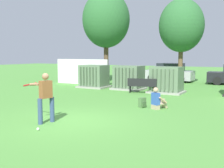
# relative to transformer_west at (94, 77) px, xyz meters

# --- Properties ---
(ground_plane) EXTENTS (96.00, 96.00, 0.00)m
(ground_plane) POSITION_rel_transformer_west_xyz_m (4.77, -9.03, -0.79)
(ground_plane) COLOR #51933D
(fence_panel) EXTENTS (4.80, 0.12, 2.00)m
(fence_panel) POSITION_rel_transformer_west_xyz_m (-2.12, 1.47, 0.21)
(fence_panel) COLOR white
(fence_panel) RESTS_ON ground
(transformer_west) EXTENTS (2.10, 1.70, 1.62)m
(transformer_west) POSITION_rel_transformer_west_xyz_m (0.00, 0.00, 0.00)
(transformer_west) COLOR #9E9B93
(transformer_west) RESTS_ON ground
(transformer_mid_west) EXTENTS (2.10, 1.70, 1.62)m
(transformer_mid_west) POSITION_rel_transformer_west_xyz_m (2.68, 0.19, 0.00)
(transformer_mid_west) COLOR #9E9B93
(transformer_mid_west) RESTS_ON ground
(transformer_mid_east) EXTENTS (2.10, 1.70, 1.62)m
(transformer_mid_east) POSITION_rel_transformer_west_xyz_m (5.47, -0.21, 0.00)
(transformer_mid_east) COLOR #9E9B93
(transformer_mid_east) RESTS_ON ground
(park_bench) EXTENTS (1.84, 0.79, 0.92)m
(park_bench) POSITION_rel_transformer_west_xyz_m (4.22, -1.11, -0.25)
(park_bench) COLOR black
(park_bench) RESTS_ON ground
(batter) EXTENTS (1.61, 0.77, 1.74)m
(batter) POSITION_rel_transformer_west_xyz_m (4.18, -9.64, 0.19)
(batter) COLOR #384C75
(batter) RESTS_ON ground
(sports_ball) EXTENTS (0.09, 0.09, 0.09)m
(sports_ball) POSITION_rel_transformer_west_xyz_m (4.67, -10.52, -0.74)
(sports_ball) COLOR white
(sports_ball) RESTS_ON ground
(seated_spectator) EXTENTS (0.68, 0.79, 0.96)m
(seated_spectator) POSITION_rel_transformer_west_xyz_m (6.75, -5.40, -0.41)
(seated_spectator) COLOR tan
(seated_spectator) RESTS_ON ground
(backpack) EXTENTS (0.34, 0.37, 0.44)m
(backpack) POSITION_rel_transformer_west_xyz_m (6.03, -5.37, -0.57)
(backpack) COLOR #4C723F
(backpack) RESTS_ON ground
(tree_left) EXTENTS (4.08, 4.08, 7.80)m
(tree_left) POSITION_rel_transformer_west_xyz_m (-1.48, 4.29, 4.56)
(tree_left) COLOR brown
(tree_left) RESTS_ON ground
(tree_center_left) EXTENTS (3.54, 3.54, 6.76)m
(tree_center_left) POSITION_rel_transformer_west_xyz_m (4.78, 5.38, 3.85)
(tree_center_left) COLOR brown
(tree_center_left) RESTS_ON ground
(parked_car_leftmost) EXTENTS (4.22, 1.95, 1.62)m
(parked_car_leftmost) POSITION_rel_transformer_west_xyz_m (3.37, 7.03, -0.04)
(parked_car_leftmost) COLOR #B2B2B7
(parked_car_leftmost) RESTS_ON ground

